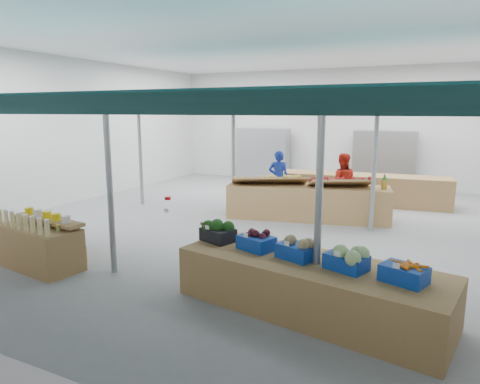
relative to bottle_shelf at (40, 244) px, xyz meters
The scene contains 23 objects.
floor 4.96m from the bottle_shelf, 62.05° to the left, with size 13.00×13.00×0.00m, color slate.
hall 6.64m from the bottle_shelf, 68.24° to the left, with size 13.00×13.00×13.00m.
pole_grid 4.27m from the bottle_shelf, 40.47° to the left, with size 10.00×4.60×3.00m.
awnings 4.68m from the bottle_shelf, 40.47° to the left, with size 9.50×7.08×0.30m.
back_shelving_left 10.38m from the bottle_shelf, 91.01° to the left, with size 2.00×0.50×2.00m, color #B23F33.
back_shelving_right 11.24m from the bottle_shelf, 67.39° to the left, with size 2.00×0.50×2.00m, color #B23F33.
bottle_shelf is the anchor object (origin of this frame).
veg_counter 4.73m from the bottle_shelf, ahead, with size 3.64×1.21×0.71m, color olive.
fruit_counter 6.18m from the bottle_shelf, 58.98° to the left, with size 3.98×0.95×0.85m, color olive.
far_counter 8.79m from the bottle_shelf, 62.12° to the left, with size 4.78×0.96×0.86m, color olive.
crate_stack 5.47m from the bottle_shelf, ahead, with size 0.56×0.39×0.67m, color #0E389D.
vendor_left 6.70m from the bottle_shelf, 72.77° to the left, with size 0.58×0.38×1.59m, color navy.
vendor_right 7.44m from the bottle_shelf, 59.38° to the left, with size 0.77×0.60×1.59m, color red.
crate_broccoli 3.27m from the bottle_shelf, 12.05° to the left, with size 0.59×0.49×0.35m.
crate_beets 3.93m from the bottle_shelf, ahead, with size 0.59×0.49×0.29m.
crate_celeriac 4.56m from the bottle_shelf, ahead, with size 0.59×0.49×0.31m.
crate_cabbage 5.24m from the bottle_shelf, ahead, with size 0.59×0.49×0.35m.
crate_carrots 5.93m from the bottle_shelf, ahead, with size 0.59×0.49×0.29m.
sparrow 3.09m from the bottle_shelf, 10.94° to the left, with size 0.12×0.09×0.11m.
pole_ribbon 2.32m from the bottle_shelf, 41.41° to the left, with size 0.12×0.12×0.28m.
apple_heap_yellow 5.52m from the bottle_shelf, 65.42° to the left, with size 2.01×1.46×0.27m.
apple_heap_red 6.73m from the bottle_shelf, 53.45° to the left, with size 1.65×1.29×0.27m.
pineapple 7.51m from the bottle_shelf, 48.51° to the left, with size 0.14×0.14×0.39m.
Camera 1 is at (3.93, -9.26, 2.69)m, focal length 32.00 mm.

